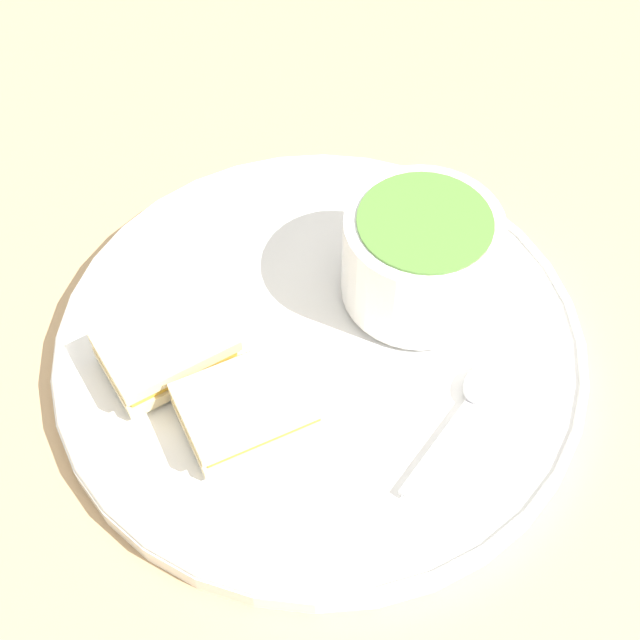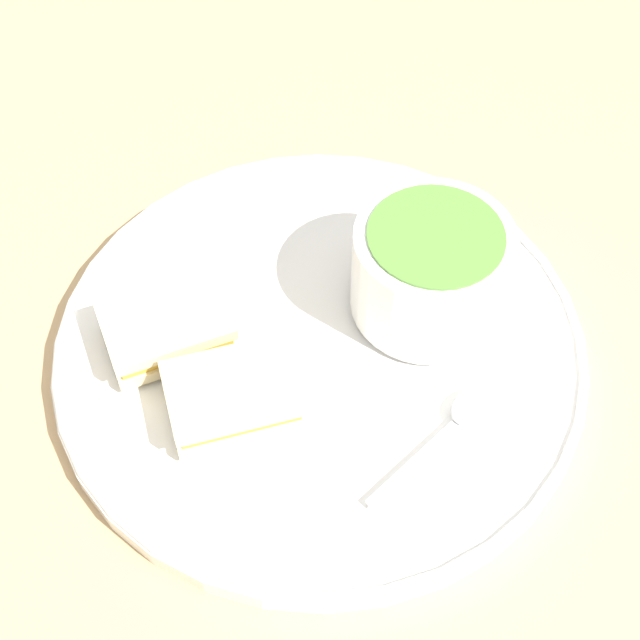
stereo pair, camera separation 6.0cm
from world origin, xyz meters
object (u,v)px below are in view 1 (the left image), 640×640
soup_bowl (420,256)px  sandwich_half_far (248,407)px  spoon (476,393)px  sandwich_half_near (167,348)px

soup_bowl → sandwich_half_far: soup_bowl is taller
spoon → sandwich_half_far: (-0.07, 0.13, 0.01)m
spoon → sandwich_half_near: 0.21m
spoon → sandwich_half_near: sandwich_half_near is taller
spoon → sandwich_half_far: size_ratio=1.12×
soup_bowl → sandwich_half_near: 0.18m
sandwich_half_far → sandwich_half_near: bearing=74.7°
sandwich_half_far → spoon: bearing=-60.6°
spoon → sandwich_half_far: sandwich_half_far is taller
sandwich_half_far → soup_bowl: bearing=-24.0°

